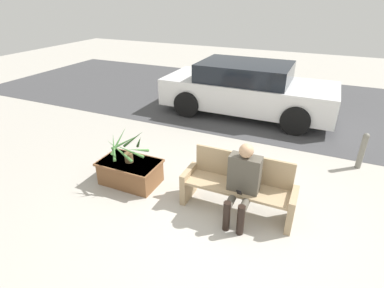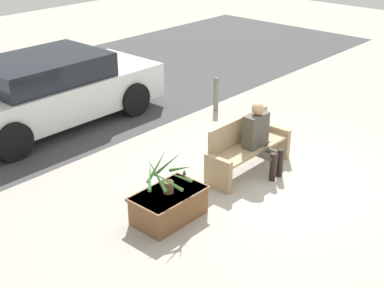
% 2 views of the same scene
% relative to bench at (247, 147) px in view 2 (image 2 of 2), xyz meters
% --- Properties ---
extents(ground_plane, '(30.00, 30.00, 0.00)m').
position_rel_bench_xyz_m(ground_plane, '(-0.06, -0.41, -0.41)').
color(ground_plane, '#ADA89E').
extents(road_surface, '(20.00, 6.00, 0.01)m').
position_rel_bench_xyz_m(road_surface, '(-0.06, 5.38, -0.41)').
color(road_surface, '#424244').
rests_on(road_surface, ground_plane).
extents(bench, '(1.71, 0.50, 0.88)m').
position_rel_bench_xyz_m(bench, '(0.00, 0.00, 0.00)').
color(bench, tan).
rests_on(bench, ground_plane).
extents(person_seated, '(0.45, 0.60, 1.20)m').
position_rel_bench_xyz_m(person_seated, '(0.09, -0.18, 0.24)').
color(person_seated, '#4C473D').
rests_on(person_seated, ground_plane).
extents(planter_box, '(1.04, 0.65, 0.42)m').
position_rel_bench_xyz_m(planter_box, '(-1.92, -0.09, -0.18)').
color(planter_box, brown).
rests_on(planter_box, ground_plane).
extents(potted_plant, '(0.71, 0.72, 0.55)m').
position_rel_bench_xyz_m(potted_plant, '(-1.93, -0.09, 0.27)').
color(potted_plant, brown).
rests_on(potted_plant, planter_box).
extents(parked_car, '(4.53, 1.98, 1.39)m').
position_rel_bench_xyz_m(parked_car, '(-0.98, 4.09, 0.29)').
color(parked_car, silver).
rests_on(parked_car, ground_plane).
extents(bollard_post, '(0.12, 0.12, 0.73)m').
position_rel_bench_xyz_m(bollard_post, '(1.79, 2.13, -0.03)').
color(bollard_post, slate).
rests_on(bollard_post, ground_plane).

